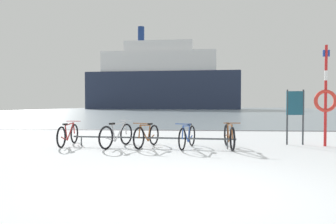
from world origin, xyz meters
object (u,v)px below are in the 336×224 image
bicycle_0 (68,135)px  bicycle_1 (117,135)px  bicycle_4 (229,136)px  bicycle_2 (147,136)px  bicycle_3 (187,137)px  info_sign (295,108)px  ferry_ship (162,81)px  rescue_post (326,98)px

bicycle_0 → bicycle_1: bearing=-8.2°
bicycle_0 → bicycle_1: 1.60m
bicycle_0 → bicycle_4: 4.91m
bicycle_2 → bicycle_4: (2.42, -0.08, 0.01)m
bicycle_0 → bicycle_1: size_ratio=1.03×
bicycle_1 → bicycle_3: size_ratio=1.06×
bicycle_1 → info_sign: (5.50, 0.88, 0.81)m
bicycle_2 → info_sign: info_sign is taller
bicycle_0 → ferry_ship: (-3.72, 74.73, 7.63)m
bicycle_3 → bicycle_4: bicycle_4 is taller
bicycle_1 → bicycle_3: 2.11m
bicycle_3 → rescue_post: (4.19, 0.66, 1.14)m
bicycle_1 → info_sign: bearing=9.1°
bicycle_2 → bicycle_3: 1.21m
info_sign → ferry_ship: size_ratio=0.04×
bicycle_3 → ferry_ship: 75.78m
bicycle_0 → rescue_post: bearing=2.6°
bicycle_0 → info_sign: (7.09, 0.65, 0.83)m
rescue_post → bicycle_1: bearing=-174.6°
bicycle_2 → rescue_post: (5.40, 0.55, 1.14)m
bicycle_1 → ferry_ship: ferry_ship is taller
bicycle_1 → rescue_post: bearing=5.4°
bicycle_0 → bicycle_4: size_ratio=0.98×
ferry_ship → bicycle_0: bearing=-87.1°
bicycle_3 → bicycle_4: (1.21, 0.03, 0.01)m
bicycle_2 → info_sign: size_ratio=0.88×
rescue_post → ferry_ship: bearing=98.9°
info_sign → ferry_ship: bearing=98.3°
ferry_ship → rescue_post: bearing=-81.1°
bicycle_1 → ferry_ship: 75.54m
info_sign → bicycle_4: bearing=-157.3°
bicycle_4 → rescue_post: 3.25m
bicycle_0 → ferry_ship: 75.21m
bicycle_0 → rescue_post: 7.97m
bicycle_3 → info_sign: info_sign is taller
bicycle_2 → rescue_post: rescue_post is taller
bicycle_4 → rescue_post: rescue_post is taller
bicycle_1 → rescue_post: (6.30, 0.59, 1.12)m
ferry_ship → info_sign: bearing=-81.7°
bicycle_3 → info_sign: (3.40, 0.94, 0.83)m
bicycle_2 → ferry_ship: bearing=94.7°
bicycle_3 → rescue_post: bearing=8.9°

